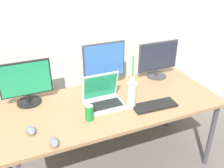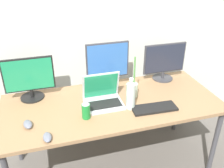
% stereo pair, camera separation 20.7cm
% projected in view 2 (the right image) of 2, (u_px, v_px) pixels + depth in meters
% --- Properties ---
extents(ground_plane, '(16.00, 16.00, 0.00)m').
position_uv_depth(ground_plane, '(112.00, 165.00, 2.50)').
color(ground_plane, '#5B5651').
extents(wall_back, '(7.00, 0.08, 2.60)m').
position_uv_depth(wall_back, '(95.00, 21.00, 2.39)').
color(wall_back, silver).
rests_on(wall_back, ground).
extents(work_desk, '(1.87, 0.80, 0.74)m').
position_uv_depth(work_desk, '(112.00, 108.00, 2.18)').
color(work_desk, '#424247').
rests_on(work_desk, ground).
extents(monitor_left, '(0.43, 0.21, 0.38)m').
position_uv_depth(monitor_left, '(29.00, 78.00, 2.13)').
color(monitor_left, black).
rests_on(monitor_left, work_desk).
extents(monitor_center, '(0.40, 0.21, 0.45)m').
position_uv_depth(monitor_center, '(108.00, 65.00, 2.28)').
color(monitor_center, '#38383D').
rests_on(monitor_center, work_desk).
extents(monitor_right, '(0.43, 0.20, 0.37)m').
position_uv_depth(monitor_right, '(164.00, 61.00, 2.47)').
color(monitor_right, '#38383D').
rests_on(monitor_right, work_desk).
extents(laptop_silver, '(0.32, 0.25, 0.26)m').
position_uv_depth(laptop_silver, '(103.00, 97.00, 2.12)').
color(laptop_silver, silver).
rests_on(laptop_silver, work_desk).
extents(keyboard_main, '(0.38, 0.16, 0.02)m').
position_uv_depth(keyboard_main, '(154.00, 108.00, 2.06)').
color(keyboard_main, black).
rests_on(keyboard_main, work_desk).
extents(mouse_by_keyboard, '(0.06, 0.11, 0.03)m').
position_uv_depth(mouse_by_keyboard, '(47.00, 137.00, 1.73)').
color(mouse_by_keyboard, slate).
rests_on(mouse_by_keyboard, work_desk).
extents(mouse_by_laptop, '(0.08, 0.12, 0.04)m').
position_uv_depth(mouse_by_laptop, '(28.00, 124.00, 1.85)').
color(mouse_by_laptop, slate).
rests_on(mouse_by_laptop, work_desk).
extents(water_bottle, '(0.08, 0.08, 0.28)m').
position_uv_depth(water_bottle, '(131.00, 95.00, 2.02)').
color(water_bottle, silver).
rests_on(water_bottle, work_desk).
extents(soda_can_near_keyboard, '(0.07, 0.07, 0.13)m').
position_uv_depth(soda_can_near_keyboard, '(86.00, 111.00, 1.93)').
color(soda_can_near_keyboard, '#197F33').
rests_on(soda_can_near_keyboard, work_desk).
extents(bamboo_vase, '(0.07, 0.07, 0.38)m').
position_uv_depth(bamboo_vase, '(134.00, 89.00, 2.21)').
color(bamboo_vase, '#B2D1B7').
rests_on(bamboo_vase, work_desk).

